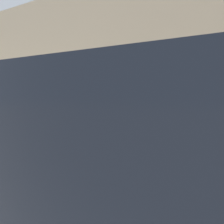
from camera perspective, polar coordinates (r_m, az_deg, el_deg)
The scene contains 3 objects.
sidewalk at distance 4.11m, azimuth 14.12°, elevation -17.01°, with size 24.00×2.80×0.14m.
building_facade at distance 6.04m, azimuth 18.60°, elevation 16.67°, with size 24.00×0.30×5.69m.
parking_meter at distance 3.03m, azimuth -0.00°, elevation -1.79°, with size 0.21×0.14×1.51m.
Camera 1 is at (0.67, -1.55, 1.60)m, focal length 28.00 mm.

